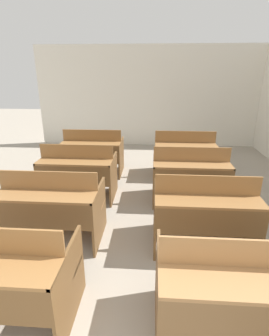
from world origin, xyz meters
The scene contains 8 objects.
wall_back centered at (0.00, 7.50, 1.38)m, with size 6.30×0.06×2.76m.
bench_front_right centered at (0.83, 1.45, 0.48)m, with size 1.20×0.77×0.95m.
bench_second_left centered at (-1.07, 2.66, 0.48)m, with size 1.20×0.77×0.95m.
bench_second_right centered at (0.81, 2.66, 0.48)m, with size 1.20×0.77×0.95m.
bench_third_left centered at (-1.07, 3.87, 0.48)m, with size 1.20×0.77×0.95m.
bench_third_right centered at (0.79, 3.85, 0.48)m, with size 1.20×0.77×0.95m.
bench_back_left centered at (-1.07, 5.03, 0.48)m, with size 1.20×0.77×0.95m.
bench_back_right centered at (0.82, 5.04, 0.48)m, with size 1.20×0.77×0.95m.
Camera 1 is at (0.17, -0.16, 2.06)m, focal length 28.00 mm.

